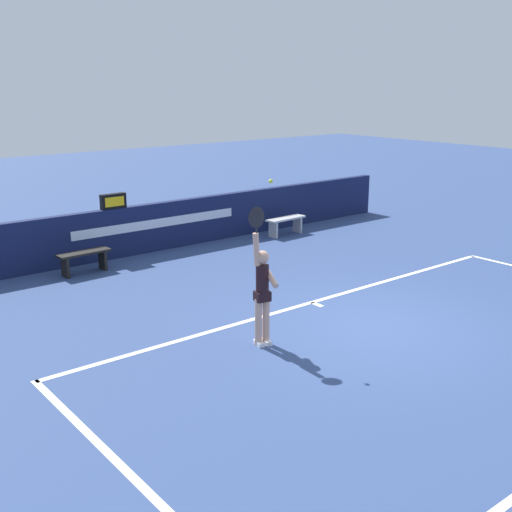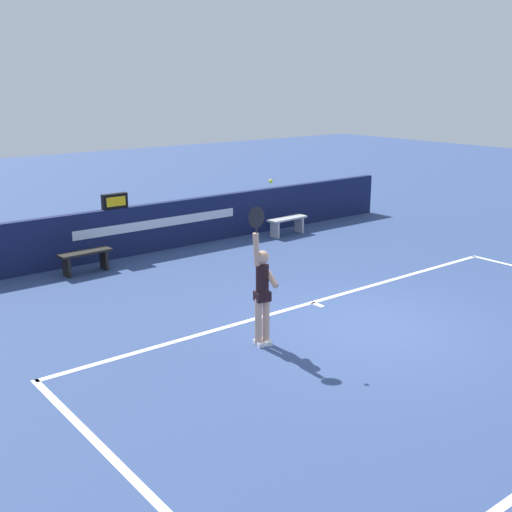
% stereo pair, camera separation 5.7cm
% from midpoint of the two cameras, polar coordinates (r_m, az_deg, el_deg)
% --- Properties ---
extents(ground_plane, '(60.00, 60.00, 0.00)m').
position_cam_midpoint_polar(ground_plane, '(11.63, 10.70, -6.22)').
color(ground_plane, navy).
extents(court_lines, '(11.12, 5.90, 0.00)m').
position_cam_midpoint_polar(court_lines, '(10.92, 15.62, -7.98)').
color(court_lines, white).
rests_on(court_lines, ground).
extents(back_wall, '(15.15, 0.21, 1.23)m').
position_cam_midpoint_polar(back_wall, '(16.69, -7.63, 2.77)').
color(back_wall, '#121B43').
rests_on(back_wall, ground).
extents(speed_display, '(0.63, 0.16, 0.37)m').
position_cam_midpoint_polar(speed_display, '(15.84, -12.39, 4.81)').
color(speed_display, black).
rests_on(speed_display, back_wall).
extents(tennis_player, '(0.44, 0.48, 2.33)m').
position_cam_midpoint_polar(tennis_player, '(10.37, 0.71, -2.99)').
color(tennis_player, tan).
rests_on(tennis_player, ground).
extents(tennis_ball, '(0.07, 0.07, 0.07)m').
position_cam_midpoint_polar(tennis_ball, '(10.15, 1.49, 6.68)').
color(tennis_ball, '#C6DC2E').
extents(courtside_bench_near, '(1.22, 0.42, 0.51)m').
position_cam_midpoint_polar(courtside_bench_near, '(14.92, -14.88, -0.10)').
color(courtside_bench_near, black).
rests_on(courtside_bench_near, ground).
extents(courtside_bench_far, '(1.27, 0.43, 0.50)m').
position_cam_midpoint_polar(courtside_bench_far, '(18.03, 2.89, 3.03)').
color(courtside_bench_far, '#B2B1B2').
rests_on(courtside_bench_far, ground).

